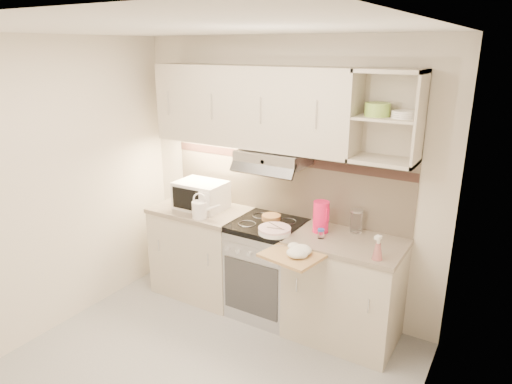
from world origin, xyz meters
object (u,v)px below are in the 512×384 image
at_px(electric_range, 267,268).
at_px(watering_can, 201,209).
at_px(pink_pitcher, 321,217).
at_px(plate_stack, 275,230).
at_px(cutting_board, 293,255).
at_px(microwave, 201,195).
at_px(glass_jar, 356,221).
at_px(spray_bottle, 378,249).

relative_size(electric_range, watering_can, 3.24).
bearing_deg(pink_pitcher, plate_stack, -125.90).
bearing_deg(pink_pitcher, cutting_board, -74.28).
bearing_deg(plate_stack, watering_can, -177.88).
distance_m(plate_stack, pink_pitcher, 0.41).
relative_size(microwave, glass_jar, 2.36).
distance_m(microwave, cutting_board, 1.30).
distance_m(watering_can, glass_jar, 1.39).
height_order(glass_jar, cutting_board, glass_jar).
distance_m(microwave, plate_stack, 0.94).
xyz_separation_m(electric_range, microwave, (-0.75, 0.01, 0.58)).
distance_m(spray_bottle, cutting_board, 0.63).
bearing_deg(spray_bottle, microwave, -173.94).
bearing_deg(watering_can, pink_pitcher, -1.27).
bearing_deg(glass_jar, watering_can, -162.99).
relative_size(glass_jar, cutting_board, 0.47).
distance_m(watering_can, cutting_board, 1.09).
distance_m(watering_can, spray_bottle, 1.65).
height_order(plate_stack, spray_bottle, spray_bottle).
bearing_deg(cutting_board, microwave, 170.65).
bearing_deg(electric_range, glass_jar, 15.01).
xyz_separation_m(pink_pitcher, glass_jar, (0.26, 0.15, -0.03)).
height_order(pink_pitcher, spray_bottle, pink_pitcher).
distance_m(pink_pitcher, spray_bottle, 0.64).
height_order(electric_range, plate_stack, plate_stack).
xyz_separation_m(microwave, watering_can, (0.16, -0.21, -0.05)).
relative_size(watering_can, plate_stack, 1.00).
height_order(plate_stack, pink_pitcher, pink_pitcher).
relative_size(pink_pitcher, cutting_board, 0.63).
bearing_deg(watering_can, spray_bottle, -15.36).
bearing_deg(glass_jar, electric_range, -164.99).
distance_m(glass_jar, cutting_board, 0.69).
relative_size(watering_can, glass_jar, 1.39).
relative_size(plate_stack, glass_jar, 1.38).
xyz_separation_m(plate_stack, pink_pitcher, (0.32, 0.23, 0.11)).
xyz_separation_m(watering_can, plate_stack, (0.76, 0.03, -0.06)).
height_order(microwave, glass_jar, microwave).
distance_m(electric_range, cutting_board, 0.76).
height_order(electric_range, microwave, microwave).
xyz_separation_m(electric_range, watering_can, (-0.59, -0.21, 0.53)).
bearing_deg(spray_bottle, watering_can, -167.25).
relative_size(plate_stack, spray_bottle, 1.34).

